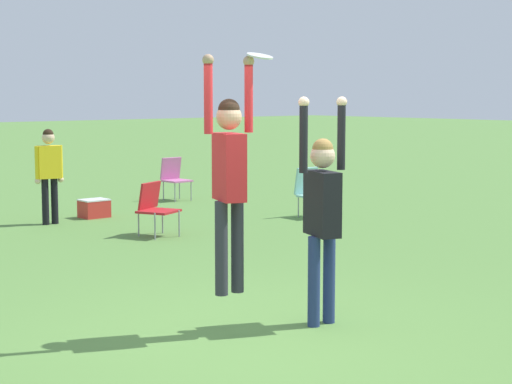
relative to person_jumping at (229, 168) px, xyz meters
name	(u,v)px	position (x,y,z in m)	size (l,w,h in m)	color
ground_plane	(251,335)	(0.12, -0.17, -1.57)	(120.00, 120.00, 0.00)	#56843D
person_jumping	(229,168)	(0.00, 0.00, 0.00)	(0.58, 0.47, 2.21)	#2D2D38
person_defending	(322,204)	(0.89, -0.33, -0.38)	(0.62, 0.50, 2.22)	navy
frisbee	(260,56)	(0.30, -0.08, 1.03)	(0.25, 0.24, 0.08)	white
camping_chair_1	(174,176)	(5.57, 8.73, -1.05)	(0.50, 0.54, 0.91)	gray
camping_chair_2	(310,189)	(5.99, 5.03, -1.06)	(0.51, 0.56, 0.91)	gray
camping_chair_3	(155,205)	(2.64, 5.15, -1.08)	(0.72, 0.77, 0.85)	gray
person_spectator_near	(49,168)	(1.95, 7.34, -0.59)	(0.54, 0.27, 1.65)	black
cooler_box	(94,208)	(2.94, 7.56, -1.40)	(0.50, 0.40, 0.34)	red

